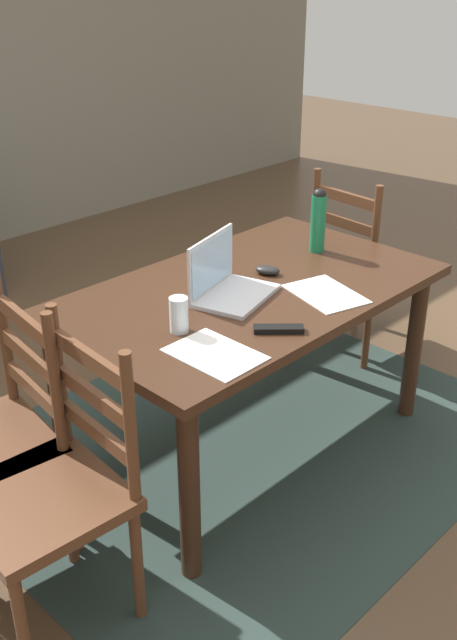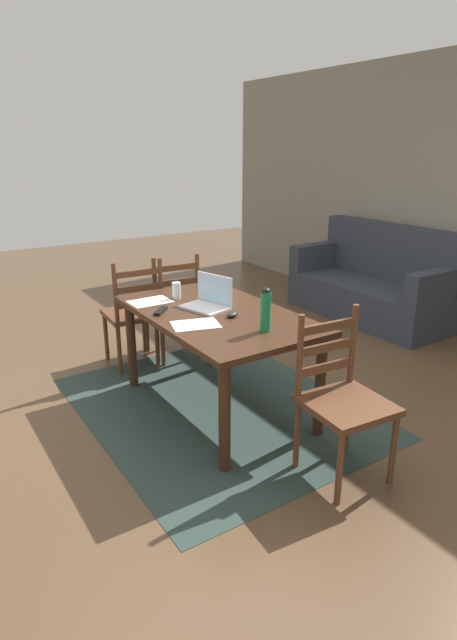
{
  "view_description": "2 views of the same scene",
  "coord_description": "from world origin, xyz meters",
  "px_view_note": "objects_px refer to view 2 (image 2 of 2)",
  "views": [
    {
      "loc": [
        -1.88,
        -1.72,
        1.87
      ],
      "look_at": [
        -0.14,
        -0.02,
        0.65
      ],
      "focal_mm": 40.65,
      "sensor_mm": 36.0,
      "label": 1
    },
    {
      "loc": [
        2.82,
        -1.75,
        1.81
      ],
      "look_at": [
        0.05,
        0.07,
        0.67
      ],
      "focal_mm": 28.6,
      "sensor_mm": 36.0,
      "label": 2
    }
  ],
  "objects_px": {
    "chair_right_far": "(342,400)",
    "couch": "(374,285)",
    "chair_left_far": "(171,307)",
    "chair_left_near": "(134,314)",
    "tv_remote": "(161,311)",
    "water_bottle": "(266,309)",
    "drinking_glass": "(176,291)",
    "laptop": "(209,299)",
    "dining_table": "(217,325)",
    "computer_mouse": "(232,314)"
  },
  "relations": [
    {
      "from": "chair_right_far",
      "to": "chair_left_far",
      "type": "bearing_deg",
      "value": -179.76
    },
    {
      "from": "drinking_glass",
      "to": "water_bottle",
      "type": "bearing_deg",
      "value": 8.14
    },
    {
      "from": "chair_left_far",
      "to": "drinking_glass",
      "type": "height_order",
      "value": "chair_left_far"
    },
    {
      "from": "chair_right_far",
      "to": "drinking_glass",
      "type": "xyz_separation_m",
      "value": [
        -1.47,
        -0.26,
        0.33
      ]
    },
    {
      "from": "dining_table",
      "to": "chair_left_far",
      "type": "bearing_deg",
      "value": 170.54
    },
    {
      "from": "tv_remote",
      "to": "chair_left_near",
      "type": "bearing_deg",
      "value": 125.27
    },
    {
      "from": "chair_right_far",
      "to": "water_bottle",
      "type": "distance_m",
      "value": 0.7
    },
    {
      "from": "drinking_glass",
      "to": "chair_left_near",
      "type": "bearing_deg",
      "value": -170.33
    },
    {
      "from": "chair_right_far",
      "to": "water_bottle",
      "type": "height_order",
      "value": "water_bottle"
    },
    {
      "from": "chair_left_far",
      "to": "laptop",
      "type": "xyz_separation_m",
      "value": [
        0.92,
        -0.16,
        0.33
      ]
    },
    {
      "from": "dining_table",
      "to": "chair_left_near",
      "type": "height_order",
      "value": "chair_left_near"
    },
    {
      "from": "chair_left_near",
      "to": "chair_left_far",
      "type": "bearing_deg",
      "value": 90.04
    },
    {
      "from": "couch",
      "to": "drinking_glass",
      "type": "distance_m",
      "value": 2.7
    },
    {
      "from": "chair_right_far",
      "to": "computer_mouse",
      "type": "bearing_deg",
      "value": -170.64
    },
    {
      "from": "laptop",
      "to": "water_bottle",
      "type": "xyz_separation_m",
      "value": [
        0.6,
        0.04,
        0.09
      ]
    },
    {
      "from": "chair_left_far",
      "to": "laptop",
      "type": "height_order",
      "value": "laptop"
    },
    {
      "from": "chair_right_far",
      "to": "laptop",
      "type": "bearing_deg",
      "value": -171.74
    },
    {
      "from": "chair_left_far",
      "to": "chair_right_far",
      "type": "height_order",
      "value": "same"
    },
    {
      "from": "computer_mouse",
      "to": "chair_left_near",
      "type": "bearing_deg",
      "value": 165.69
    },
    {
      "from": "chair_right_far",
      "to": "couch",
      "type": "bearing_deg",
      "value": 128.16
    },
    {
      "from": "couch",
      "to": "water_bottle",
      "type": "height_order",
      "value": "water_bottle"
    },
    {
      "from": "chair_left_far",
      "to": "drinking_glass",
      "type": "distance_m",
      "value": 0.73
    },
    {
      "from": "chair_right_far",
      "to": "tv_remote",
      "type": "bearing_deg",
      "value": -157.87
    },
    {
      "from": "dining_table",
      "to": "computer_mouse",
      "type": "bearing_deg",
      "value": 13.46
    },
    {
      "from": "chair_left_near",
      "to": "couch",
      "type": "distance_m",
      "value": 2.75
    },
    {
      "from": "laptop",
      "to": "computer_mouse",
      "type": "distance_m",
      "value": 0.27
    },
    {
      "from": "chair_left_far",
      "to": "laptop",
      "type": "relative_size",
      "value": 2.58
    },
    {
      "from": "chair_left_near",
      "to": "water_bottle",
      "type": "relative_size",
      "value": 3.44
    },
    {
      "from": "chair_left_far",
      "to": "chair_left_near",
      "type": "xyz_separation_m",
      "value": [
        0.0,
        -0.35,
        0.0
      ]
    },
    {
      "from": "water_bottle",
      "to": "drinking_glass",
      "type": "height_order",
      "value": "water_bottle"
    },
    {
      "from": "chair_left_far",
      "to": "couch",
      "type": "bearing_deg",
      "value": 85.01
    },
    {
      "from": "tv_remote",
      "to": "water_bottle",
      "type": "bearing_deg",
      "value": -16.38
    },
    {
      "from": "chair_left_near",
      "to": "couch",
      "type": "relative_size",
      "value": 0.53
    },
    {
      "from": "couch",
      "to": "drinking_glass",
      "type": "bearing_deg",
      "value": -81.48
    },
    {
      "from": "laptop",
      "to": "tv_remote",
      "type": "xyz_separation_m",
      "value": [
        -0.08,
        -0.34,
        -0.05
      ]
    },
    {
      "from": "chair_left_far",
      "to": "drinking_glass",
      "type": "bearing_deg",
      "value": -22.63
    },
    {
      "from": "dining_table",
      "to": "water_bottle",
      "type": "relative_size",
      "value": 5.42
    },
    {
      "from": "chair_right_far",
      "to": "laptop",
      "type": "relative_size",
      "value": 2.58
    },
    {
      "from": "water_bottle",
      "to": "couch",
      "type": "bearing_deg",
      "value": 117.64
    },
    {
      "from": "water_bottle",
      "to": "drinking_glass",
      "type": "distance_m",
      "value": 0.93
    },
    {
      "from": "laptop",
      "to": "tv_remote",
      "type": "bearing_deg",
      "value": -103.88
    },
    {
      "from": "water_bottle",
      "to": "tv_remote",
      "type": "bearing_deg",
      "value": -151.29
    },
    {
      "from": "chair_right_far",
      "to": "laptop",
      "type": "xyz_separation_m",
      "value": [
        -1.16,
        -0.17,
        0.33
      ]
    },
    {
      "from": "dining_table",
      "to": "computer_mouse",
      "type": "xyz_separation_m",
      "value": [
        0.14,
        0.03,
        0.11
      ]
    },
    {
      "from": "chair_left_near",
      "to": "chair_right_far",
      "type": "height_order",
      "value": "same"
    },
    {
      "from": "chair_right_far",
      "to": "water_bottle",
      "type": "xyz_separation_m",
      "value": [
        -0.56,
        -0.13,
        0.41
      ]
    },
    {
      "from": "chair_left_far",
      "to": "chair_left_near",
      "type": "bearing_deg",
      "value": -89.96
    },
    {
      "from": "couch",
      "to": "tv_remote",
      "type": "distance_m",
      "value": 2.97
    },
    {
      "from": "chair_left_near",
      "to": "tv_remote",
      "type": "relative_size",
      "value": 5.59
    },
    {
      "from": "computer_mouse",
      "to": "tv_remote",
      "type": "height_order",
      "value": "computer_mouse"
    }
  ]
}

